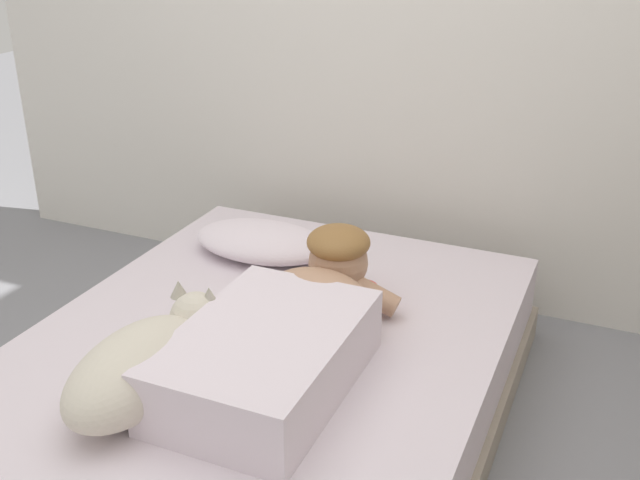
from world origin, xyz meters
TOP-DOWN VIEW (x-y plane):
  - bed at (-0.00, 0.24)m, footprint 1.39×2.01m
  - pillow at (-0.27, 0.84)m, footprint 0.52×0.32m
  - person_lying at (0.13, 0.25)m, footprint 0.43×0.92m
  - dog at (-0.14, -0.06)m, footprint 0.26×0.57m
  - coffee_cup at (0.21, 0.63)m, footprint 0.12×0.09m
  - cell_phone at (0.24, 0.21)m, footprint 0.07×0.14m

SIDE VIEW (x-z plane):
  - bed at x=0.00m, z-range 0.00..0.33m
  - cell_phone at x=0.24m, z-range 0.33..0.34m
  - coffee_cup at x=0.21m, z-range 0.33..0.41m
  - pillow at x=-0.27m, z-range 0.33..0.44m
  - dog at x=-0.14m, z-range 0.33..0.54m
  - person_lying at x=0.13m, z-range 0.30..0.57m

